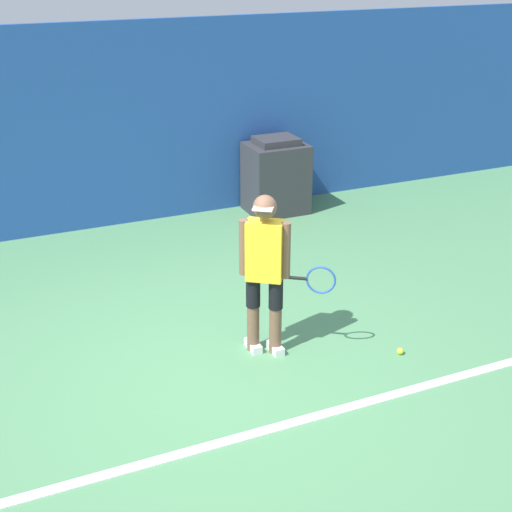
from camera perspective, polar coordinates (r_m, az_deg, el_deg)
ground_plane at (r=6.77m, az=-2.68°, el=-9.33°), size 24.00×24.00×0.00m
back_wall at (r=9.99m, az=-11.77°, el=10.00°), size 24.00×0.10×2.77m
court_baseline at (r=6.05m, az=0.68°, el=-13.81°), size 21.60×0.10×0.01m
tennis_player at (r=6.67m, az=0.78°, el=-0.98°), size 0.77×0.57×1.62m
tennis_ball at (r=7.16m, az=11.46°, el=-7.47°), size 0.07×0.07×0.07m
covered_chair at (r=10.52m, az=1.60°, el=6.38°), size 0.84×0.70×1.12m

